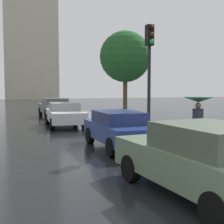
# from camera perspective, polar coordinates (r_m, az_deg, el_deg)

# --- Properties ---
(car_grey_near_kerb) EXTENTS (1.99, 4.29, 1.39)m
(car_grey_near_kerb) POSITION_cam_1_polar(r_m,az_deg,el_deg) (23.68, -10.48, 0.92)
(car_grey_near_kerb) COLOR slate
(car_grey_near_kerb) RESTS_ON ground
(car_blue_mid_road) EXTENTS (1.75, 3.89, 1.32)m
(car_blue_mid_road) POSITION_cam_1_polar(r_m,az_deg,el_deg) (11.18, 1.34, -3.05)
(car_blue_mid_road) COLOR navy
(car_blue_mid_road) RESTS_ON ground
(car_green_far_ahead) EXTENTS (2.12, 4.31, 1.47)m
(car_green_far_ahead) POSITION_cam_1_polar(r_m,az_deg,el_deg) (6.49, 16.19, -8.25)
(car_green_far_ahead) COLOR slate
(car_green_far_ahead) RESTS_ON ground
(car_white_far_lane) EXTENTS (2.12, 4.54, 1.33)m
(car_white_far_lane) POSITION_cam_1_polar(r_m,az_deg,el_deg) (17.72, -8.66, -0.36)
(car_white_far_lane) COLOR silver
(car_white_far_lane) RESTS_ON ground
(pedestrian_with_umbrella_near) EXTENTS (1.03, 1.03, 1.72)m
(pedestrian_with_umbrella_near) POSITION_cam_1_polar(r_m,az_deg,el_deg) (10.87, 15.53, 0.71)
(pedestrian_with_umbrella_near) COLOR black
(pedestrian_with_umbrella_near) RESTS_ON sidewalk_strip
(traffic_light) EXTENTS (0.26, 0.39, 4.31)m
(traffic_light) POSITION_cam_1_polar(r_m,az_deg,el_deg) (11.58, 6.90, 9.18)
(traffic_light) COLOR black
(traffic_light) RESTS_ON sidewalk_strip
(street_tree_near) EXTENTS (3.41, 3.41, 5.96)m
(street_tree_near) POSITION_cam_1_polar(r_m,az_deg,el_deg) (21.10, 2.45, 10.08)
(street_tree_near) COLOR #4C3823
(street_tree_near) RESTS_ON ground
(distant_tower) EXTENTS (10.00, 9.33, 32.58)m
(distant_tower) POSITION_cam_1_polar(r_m,az_deg,el_deg) (63.27, -14.76, 17.22)
(distant_tower) COLOR beige
(distant_tower) RESTS_ON ground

